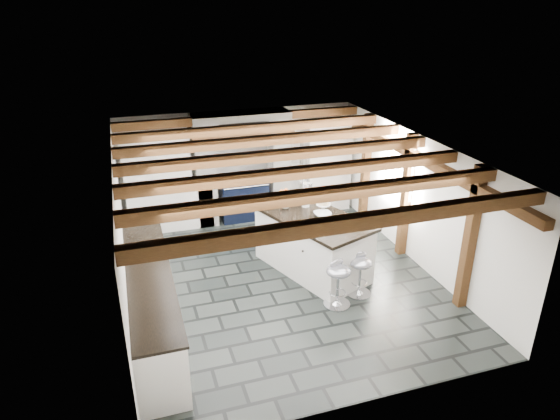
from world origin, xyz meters
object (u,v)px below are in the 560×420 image
object	(u,v)px
bar_stool_near	(360,269)
bar_stool_far	(338,278)
range_cooker	(243,197)
kitchen_island	(312,242)

from	to	relation	value
bar_stool_near	bar_stool_far	world-z (taller)	bar_stool_far
range_cooker	kitchen_island	world-z (taller)	kitchen_island
bar_stool_far	bar_stool_near	bearing A→B (deg)	-1.79
bar_stool_far	range_cooker	bearing A→B (deg)	76.52
bar_stool_near	bar_stool_far	distance (m)	0.50
range_cooker	bar_stool_near	bearing A→B (deg)	-73.52
range_cooker	bar_stool_far	world-z (taller)	range_cooker
range_cooker	kitchen_island	size ratio (longest dim) A/B	0.43
range_cooker	bar_stool_far	distance (m)	3.74
bar_stool_near	bar_stool_far	size ratio (longest dim) A/B	0.95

